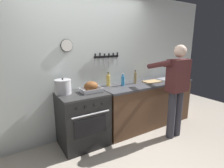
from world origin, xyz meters
TOP-DOWN VIEW (x-y plane):
  - wall_back at (-0.00, 1.35)m, footprint 6.00×0.13m
  - counter_block at (1.21, 0.99)m, footprint 2.03×0.65m
  - stove at (-0.22, 0.99)m, footprint 0.76×0.67m
  - person_cook at (1.30, 0.37)m, footprint 0.51×0.63m
  - roasting_pan at (-0.05, 0.98)m, footprint 0.35×0.26m
  - stock_pot at (-0.47, 1.12)m, footprint 0.26×0.26m
  - cutting_board at (1.32, 0.98)m, footprint 0.36×0.24m
  - bottle_dish_soap at (0.64, 1.05)m, footprint 0.07×0.07m
  - bottle_cooking_oil at (0.40, 1.18)m, footprint 0.07×0.07m
  - bottle_vinegar at (0.96, 1.08)m, footprint 0.06×0.06m

SIDE VIEW (x-z plane):
  - stove at x=-0.22m, z-range 0.00..0.90m
  - counter_block at x=1.21m, z-range 0.01..0.91m
  - cutting_board at x=1.32m, z-range 0.90..0.92m
  - person_cook at x=1.30m, z-range 0.12..1.78m
  - roasting_pan at x=-0.05m, z-range 0.89..1.07m
  - bottle_dish_soap at x=0.64m, z-range 0.88..1.11m
  - bottle_cooking_oil at x=0.40m, z-range 0.88..1.14m
  - bottle_vinegar at x=0.96m, z-range 0.88..1.14m
  - stock_pot at x=-0.47m, z-range 0.89..1.14m
  - wall_back at x=0.00m, z-range 0.00..2.60m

